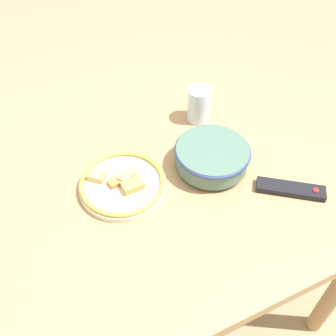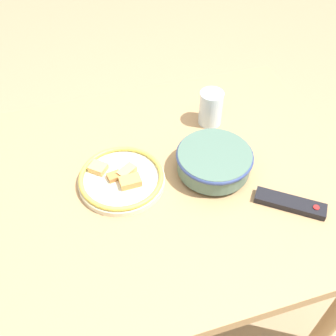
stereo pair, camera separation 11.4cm
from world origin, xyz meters
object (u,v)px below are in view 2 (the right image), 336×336
noodle_bowl (214,161)px  food_plate (121,179)px  tv_remote (290,203)px  drinking_glass (211,108)px

noodle_bowl → food_plate: noodle_bowl is taller
food_plate → noodle_bowl: bearing=172.6°
food_plate → tv_remote: size_ratio=1.38×
noodle_bowl → drinking_glass: bearing=-108.3°
noodle_bowl → food_plate: (0.27, -0.04, -0.03)m
food_plate → drinking_glass: 0.39m
noodle_bowl → drinking_glass: drinking_glass is taller
food_plate → drinking_glass: size_ratio=2.11×
tv_remote → drinking_glass: 0.41m
tv_remote → noodle_bowl: bearing=-102.8°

